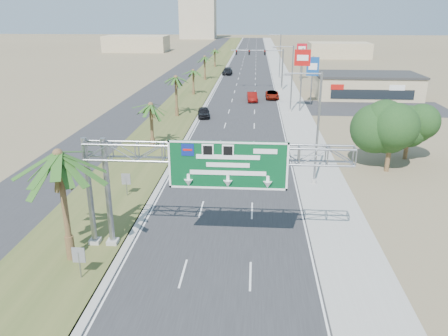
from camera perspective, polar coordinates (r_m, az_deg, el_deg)
road at (r=125.94m, az=3.23°, el=12.98°), size 12.00×300.00×0.02m
sidewalk_right at (r=126.08m, az=7.20°, el=12.89°), size 4.00×300.00×0.10m
median_grass at (r=126.49m, az=-1.42°, el=13.06°), size 7.00×300.00×0.12m
opposing_road at (r=127.35m, az=-4.64°, el=13.02°), size 8.00×300.00×0.02m
sign_gantry at (r=26.61m, az=-2.79°, el=0.83°), size 16.75×1.24×7.50m
palm_near at (r=26.79m, az=-20.89°, el=1.62°), size 5.70×5.70×8.35m
palm_row_b at (r=49.43m, az=-9.57°, el=8.04°), size 3.99×3.99×5.95m
palm_row_c at (r=64.74m, az=-6.33°, el=11.59°), size 3.99×3.99×6.75m
palm_row_d at (r=82.52m, az=-4.06°, el=12.52°), size 3.99×3.99×5.45m
palm_row_e at (r=101.18m, az=-2.54°, el=14.25°), size 3.99×3.99×6.15m
palm_row_f at (r=125.99m, az=-1.21°, el=15.16°), size 3.99×3.99×5.75m
streetlight_near at (r=38.74m, az=11.82°, el=4.38°), size 3.27×0.44×10.00m
streetlight_mid at (r=68.00m, az=8.66°, el=11.05°), size 3.27×0.44×10.00m
streetlight_far at (r=103.68m, az=7.21°, el=14.03°), size 3.27×0.44×10.00m
signal_mast at (r=87.64m, az=6.30°, el=13.15°), size 10.28×0.71×8.00m
store_building at (r=84.44m, az=18.02°, el=10.13°), size 18.00×10.00×4.00m
oak_near at (r=44.24m, az=21.12°, el=5.14°), size 4.50×4.50×6.80m
oak_far at (r=49.02m, az=23.11°, el=5.34°), size 3.50×3.50×5.60m
median_signback_a at (r=26.73m, az=-18.43°, el=-11.02°), size 0.75×0.08×2.08m
median_signback_b at (r=37.12m, az=-12.66°, el=-1.63°), size 0.75×0.08×2.08m
tower_distant at (r=267.26m, az=-3.43°, el=20.26°), size 20.00×16.00×35.00m
building_distant_left at (r=181.65m, az=-11.34°, el=15.65°), size 24.00×14.00×6.00m
building_distant_right at (r=158.04m, az=14.77°, el=14.66°), size 20.00×12.00×5.00m
car_left_lane at (r=64.82m, az=-2.69°, el=7.27°), size 2.26×4.45×1.45m
car_mid_lane at (r=76.94m, az=3.69°, el=9.26°), size 1.99×4.83×1.55m
car_right_lane at (r=79.53m, az=6.32°, el=9.47°), size 2.35×5.03×1.39m
car_far at (r=110.78m, az=0.44°, el=12.50°), size 2.44×5.55×1.59m
pole_sign_red_near at (r=68.59m, az=10.20°, el=13.49°), size 2.42×0.58×9.61m
pole_sign_blue at (r=74.78m, az=11.50°, el=12.62°), size 2.01×0.45×7.98m
pole_sign_red_far at (r=101.39m, az=10.12°, el=14.84°), size 2.22×0.48×8.35m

